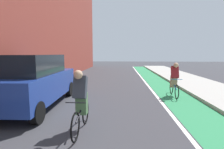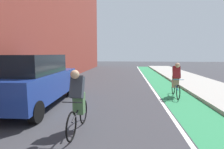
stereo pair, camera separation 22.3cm
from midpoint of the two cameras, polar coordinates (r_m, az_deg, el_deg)
ground_plane at (r=8.90m, az=1.25°, el=-6.22°), size 72.51×72.51×0.00m
bike_lane_paint at (r=11.10m, az=17.91°, el=-3.91°), size 1.60×32.96×0.00m
lane_divider_stripe at (r=10.94m, az=13.30°, el=-3.91°), size 0.12×32.96×0.00m
sidewalk_right at (r=11.83m, az=29.06°, el=-3.46°), size 3.08×32.96×0.14m
building_facade_left at (r=12.74m, az=-26.12°, el=20.84°), size 4.15×32.96×10.48m
parked_suv_blue at (r=7.18m, az=-23.04°, el=-1.69°), size 1.95×4.52×1.98m
cyclist_mid at (r=4.57m, az=-9.81°, el=-8.01°), size 0.48×1.75×1.63m
cyclist_trailing at (r=8.66m, az=21.07°, el=-1.34°), size 0.48×1.70×1.61m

